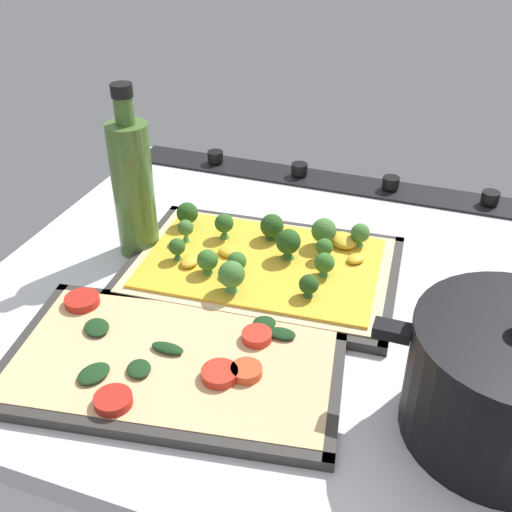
{
  "coord_description": "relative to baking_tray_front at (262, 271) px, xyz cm",
  "views": [
    {
      "loc": [
        -17.63,
        62.38,
        47.17
      ],
      "look_at": [
        4.17,
        0.92,
        4.67
      ],
      "focal_mm": 43.36,
      "sensor_mm": 36.0,
      "label": 1
    }
  ],
  "objects": [
    {
      "name": "cooking_pot",
      "position": [
        -30.19,
        17.88,
        5.86
      ],
      "size": [
        25.66,
        18.83,
        14.75
      ],
      "color": "black",
      "rests_on": "ground_plane"
    },
    {
      "name": "baking_tray_back",
      "position": [
        3.12,
        20.38,
        0.01
      ],
      "size": [
        39.51,
        26.79,
        1.3
      ],
      "color": "#33302D",
      "rests_on": "ground_plane"
    },
    {
      "name": "veggie_pizza_back",
      "position": [
        3.22,
        20.31,
        0.71
      ],
      "size": [
        36.76,
        24.04,
        1.9
      ],
      "color": "#DBB27D",
      "rests_on": "baking_tray_back"
    },
    {
      "name": "broccoli_pizza",
      "position": [
        -0.07,
        -0.47,
        1.55
      ],
      "size": [
        34.59,
        24.28,
        5.61
      ],
      "color": "beige",
      "rests_on": "baking_tray_front"
    },
    {
      "name": "baking_tray_front",
      "position": [
        0.0,
        0.0,
        0.0
      ],
      "size": [
        37.15,
        26.84,
        1.3
      ],
      "color": "#33302D",
      "rests_on": "ground_plane"
    },
    {
      "name": "oil_bottle",
      "position": [
        18.16,
        0.21,
        9.67
      ],
      "size": [
        5.51,
        5.51,
        23.83
      ],
      "color": "#476B2D",
      "rests_on": "ground_plane"
    },
    {
      "name": "ground_plane",
      "position": [
        -4.44,
        2.15,
        -1.87
      ],
      "size": [
        78.48,
        70.71,
        3.0
      ],
      "primitive_type": "cube",
      "color": "silver"
    },
    {
      "name": "stove_control_panel",
      "position": [
        -4.44,
        -29.7,
        0.18
      ],
      "size": [
        75.34,
        7.0,
        2.6
      ],
      "color": "black",
      "rests_on": "ground_plane"
    }
  ]
}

